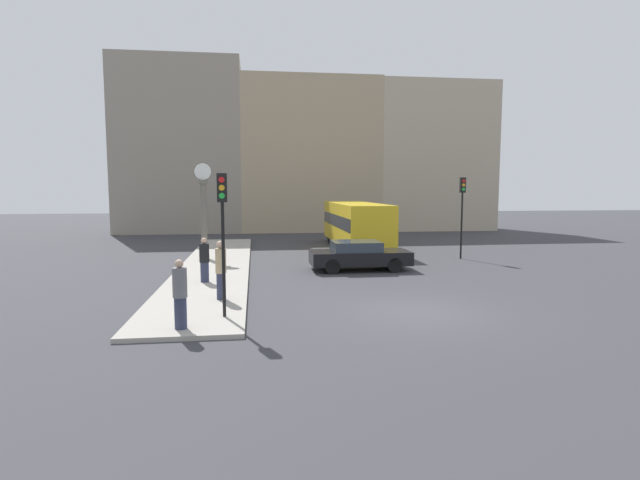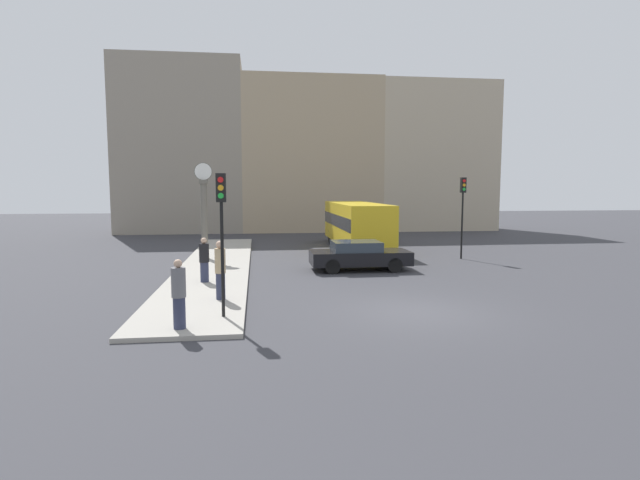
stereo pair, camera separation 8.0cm
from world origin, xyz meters
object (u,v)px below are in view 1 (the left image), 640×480
Objects in this scene: sedan_car at (359,255)px; bus_distant at (356,222)px; pedestrian_black_jacket at (204,260)px; traffic_light_near at (223,215)px; traffic_light_far at (462,201)px; street_clock at (204,211)px; pedestrian_tan_coat at (221,270)px; pedestrian_grey_jacket at (180,294)px.

sedan_car is 0.45× the size of bus_distant.
pedestrian_black_jacket reaches higher than sedan_car.
traffic_light_near reaches higher than pedestrian_black_jacket.
street_clock is (-12.86, 1.04, -0.48)m from traffic_light_far.
traffic_light_near is 2.34× the size of pedestrian_black_jacket.
traffic_light_far reaches higher than sedan_car.
traffic_light_near is at bearing -136.75° from traffic_light_far.
pedestrian_tan_coat is at bearing 95.83° from traffic_light_near.
pedestrian_tan_coat is (1.42, -9.45, -1.39)m from street_clock.
pedestrian_grey_jacket reaches higher than pedestrian_black_jacket.
sedan_car is at bearing 22.27° from pedestrian_black_jacket.
street_clock is at bearing 92.87° from pedestrian_grey_jacket.
traffic_light_far is 16.97m from pedestrian_grey_jacket.
bus_distant is 5.51× the size of pedestrian_grey_jacket.
sedan_car is 7.93m from pedestrian_tan_coat.
traffic_light_far is at bearing 36.30° from pedestrian_tan_coat.
bus_distant is 13.03m from pedestrian_black_jacket.
traffic_light_near is 2.09× the size of pedestrian_tan_coat.
street_clock is 6.63m from pedestrian_black_jacket.
pedestrian_black_jacket is 6.22m from pedestrian_grey_jacket.
traffic_light_near reaches higher than pedestrian_tan_coat.
pedestrian_tan_coat reaches higher than pedestrian_grey_jacket.
sedan_car is 2.49× the size of pedestrian_grey_jacket.
traffic_light_far is 0.87× the size of street_clock.
pedestrian_tan_coat is at bearing -143.70° from traffic_light_far.
pedestrian_black_jacket is (-12.24, -5.39, -1.99)m from traffic_light_far.
pedestrian_black_jacket is (-6.37, -2.61, 0.28)m from sedan_car.
traffic_light_near is 2.83m from pedestrian_tan_coat.
street_clock is 2.71× the size of pedestrian_grey_jacket.
sedan_car is 7.98m from bus_distant.
street_clock is 2.55× the size of pedestrian_tan_coat.
street_clock reaches higher than pedestrian_tan_coat.
bus_distant is 2.48× the size of traffic_light_near.
bus_distant is at bearing 64.86° from pedestrian_grey_jacket.
traffic_light_far is 13.52m from pedestrian_black_jacket.
pedestrian_black_jacket is at bearing 90.14° from pedestrian_grey_jacket.
pedestrian_black_jacket is at bearing -156.25° from traffic_light_far.
traffic_light_near is 0.94× the size of traffic_light_far.
traffic_light_far is (5.87, 2.78, 2.27)m from sedan_car.
bus_distant is 2.03× the size of street_clock.
sedan_car is at bearing -28.65° from street_clock.
pedestrian_tan_coat is at bearing -75.23° from pedestrian_black_jacket.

